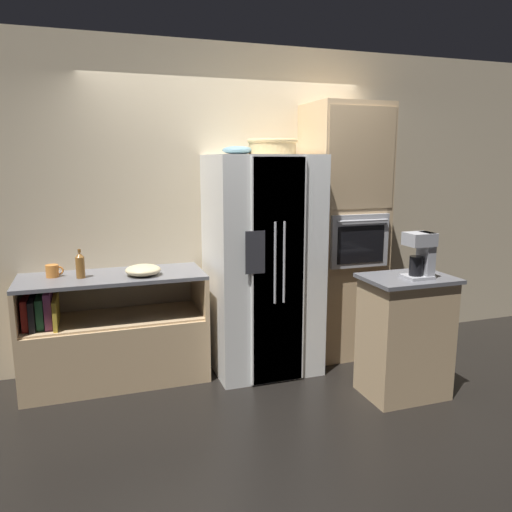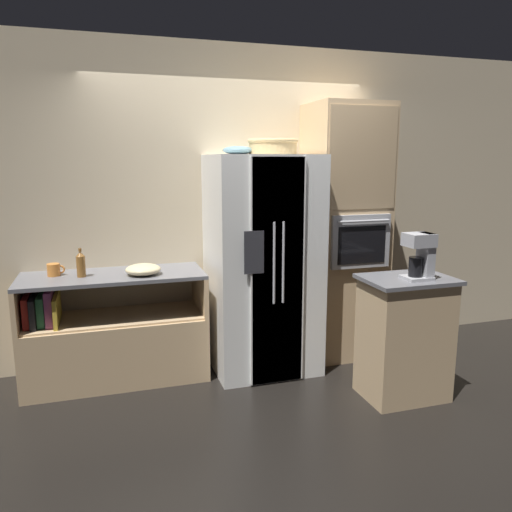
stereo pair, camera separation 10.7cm
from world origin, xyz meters
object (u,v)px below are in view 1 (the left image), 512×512
at_px(refrigerator, 262,264).
at_px(coffee_maker, 421,253).
at_px(bottle_tall, 80,265).
at_px(wall_oven, 343,232).
at_px(mixing_bowl, 143,270).
at_px(wicker_basket, 272,146).
at_px(mug, 53,271).
at_px(fruit_bowl, 238,150).

bearing_deg(refrigerator, coffee_maker, -46.09).
relative_size(refrigerator, bottle_tall, 8.05).
xyz_separation_m(refrigerator, coffee_maker, (0.91, -0.94, 0.21)).
bearing_deg(wall_oven, mixing_bowl, -177.40).
height_order(wicker_basket, coffee_maker, wicker_basket).
xyz_separation_m(refrigerator, wall_oven, (0.82, 0.10, 0.22)).
distance_m(refrigerator, wall_oven, 0.85).
height_order(refrigerator, mug, refrigerator).
relative_size(wall_oven, fruit_bowl, 8.88).
height_order(wall_oven, wicker_basket, wall_oven).
bearing_deg(mixing_bowl, coffee_maker, -26.55).
bearing_deg(mixing_bowl, bottle_tall, 172.12).
distance_m(wall_oven, bottle_tall, 2.30).
distance_m(wall_oven, fruit_bowl, 1.25).
distance_m(mug, coffee_maker, 2.83).
bearing_deg(wicker_basket, mixing_bowl, 179.72).
bearing_deg(fruit_bowl, wall_oven, 1.47).
distance_m(refrigerator, coffee_maker, 1.32).
relative_size(fruit_bowl, bottle_tall, 1.13).
bearing_deg(mug, wicker_basket, -5.50).
height_order(refrigerator, wall_oven, wall_oven).
distance_m(refrigerator, mixing_bowl, 1.00).
bearing_deg(refrigerator, mixing_bowl, 179.29).
height_order(mixing_bowl, coffee_maker, coffee_maker).
height_order(wicker_basket, bottle_tall, wicker_basket).
bearing_deg(refrigerator, fruit_bowl, 159.85).
xyz_separation_m(fruit_bowl, mug, (-1.50, 0.11, -0.94)).
height_order(refrigerator, bottle_tall, refrigerator).
relative_size(wall_oven, mug, 16.90).
bearing_deg(coffee_maker, mixing_bowl, 153.45).
xyz_separation_m(mug, coffee_maker, (2.59, -1.12, 0.19)).
distance_m(bottle_tall, mixing_bowl, 0.48).
relative_size(wicker_basket, mixing_bowl, 1.49).
relative_size(refrigerator, mug, 13.63).
relative_size(wall_oven, bottle_tall, 9.99).
distance_m(fruit_bowl, mug, 1.77).
xyz_separation_m(wicker_basket, coffee_maker, (0.82, -0.95, -0.78)).
xyz_separation_m(bottle_tall, mixing_bowl, (0.47, -0.07, -0.06)).
height_order(bottle_tall, coffee_maker, coffee_maker).
xyz_separation_m(wicker_basket, mixing_bowl, (-1.10, 0.01, -0.98)).
xyz_separation_m(wall_oven, coffee_maker, (0.09, -1.04, -0.02)).
distance_m(wall_oven, mug, 2.51).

